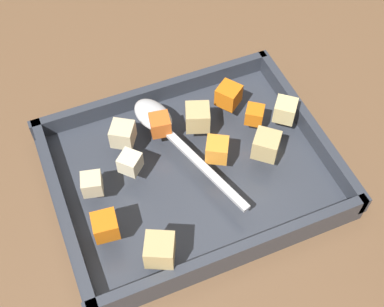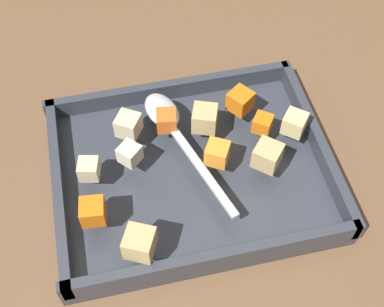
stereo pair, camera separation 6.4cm
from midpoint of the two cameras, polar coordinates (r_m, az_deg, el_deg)
The scene contains 15 objects.
ground_plane at distance 0.67m, azimuth -2.72°, elevation -3.42°, with size 4.00×4.00×0.00m, color brown.
baking_dish at distance 0.67m, azimuth -2.72°, elevation -2.18°, with size 0.35×0.27×0.04m.
carrot_chunk_under_handle at distance 0.59m, azimuth -12.56°, elevation -8.00°, with size 0.03×0.03×0.03m, color orange.
carrot_chunk_mid_right at distance 0.67m, azimuth 4.21°, elevation 4.10°, with size 0.02×0.02×0.02m, color orange.
carrot_chunk_corner_sw at distance 0.69m, azimuth 1.40°, elevation 6.24°, with size 0.03×0.03×0.03m, color orange.
carrot_chunk_corner_ne at distance 0.66m, azimuth -6.28°, elevation 3.01°, with size 0.03×0.03×0.03m, color orange.
carrot_chunk_near_right at distance 0.63m, azimuth -0.06°, elevation 0.18°, with size 0.03×0.03×0.03m, color orange.
potato_chunk_back_center at distance 0.64m, azimuth 5.36°, elevation 0.74°, with size 0.03×0.03×0.03m, color tan.
potato_chunk_heap_side at distance 0.66m, azimuth -10.36°, elevation 1.93°, with size 0.03×0.03×0.03m, color beige.
potato_chunk_corner_se at distance 0.63m, azimuth -13.81°, elevation -3.47°, with size 0.02×0.02×0.02m, color beige.
potato_chunk_heap_top at distance 0.57m, azimuth -6.82°, elevation -10.71°, with size 0.03×0.03×0.03m, color tan.
potato_chunk_center at distance 0.68m, azimuth 7.57°, elevation 4.58°, with size 0.03×0.03×0.03m, color #E0CC89.
potato_chunk_front_center at distance 0.63m, azimuth -9.67°, elevation -1.19°, with size 0.02×0.02×0.02m, color beige.
potato_chunk_mid_left at distance 0.66m, azimuth -2.12°, elevation 3.83°, with size 0.03×0.03×0.03m, color tan.
serving_spoon at distance 0.67m, azimuth -6.29°, elevation 3.30°, with size 0.09×0.21×0.02m.
Camera 1 is at (0.14, 0.33, 0.57)m, focal length 48.59 mm.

